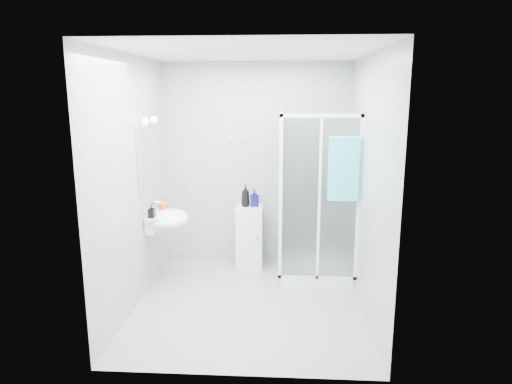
# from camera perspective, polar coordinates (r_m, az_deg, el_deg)

# --- Properties ---
(room) EXTENTS (2.40, 2.60, 2.60)m
(room) POSITION_cam_1_polar(r_m,az_deg,el_deg) (4.64, -0.87, 0.90)
(room) COLOR silver
(room) RESTS_ON ground
(shower_enclosure) EXTENTS (0.90, 0.95, 2.00)m
(shower_enclosure) POSITION_cam_1_polar(r_m,az_deg,el_deg) (5.60, 6.62, -6.21)
(shower_enclosure) COLOR white
(shower_enclosure) RESTS_ON ground
(wall_basin) EXTENTS (0.46, 0.56, 0.35)m
(wall_basin) POSITION_cam_1_polar(r_m,az_deg,el_deg) (5.35, -11.09, -3.33)
(wall_basin) COLOR white
(wall_basin) RESTS_ON ground
(mirror) EXTENTS (0.02, 0.60, 0.70)m
(mirror) POSITION_cam_1_polar(r_m,az_deg,el_deg) (5.27, -13.51, 4.12)
(mirror) COLOR white
(mirror) RESTS_ON room
(vanity_lights) EXTENTS (0.10, 0.40, 0.08)m
(vanity_lights) POSITION_cam_1_polar(r_m,az_deg,el_deg) (5.21, -13.22, 8.70)
(vanity_lights) COLOR silver
(vanity_lights) RESTS_ON room
(wall_hooks) EXTENTS (0.23, 0.06, 0.03)m
(wall_hooks) POSITION_cam_1_polar(r_m,az_deg,el_deg) (5.85, -2.43, 6.43)
(wall_hooks) COLOR silver
(wall_hooks) RESTS_ON room
(storage_cabinet) EXTENTS (0.33, 0.36, 0.81)m
(storage_cabinet) POSITION_cam_1_polar(r_m,az_deg,el_deg) (5.88, -0.81, -5.66)
(storage_cabinet) COLOR white
(storage_cabinet) RESTS_ON ground
(hand_towel) EXTENTS (0.33, 0.05, 0.70)m
(hand_towel) POSITION_cam_1_polar(r_m,az_deg,el_deg) (5.01, 10.88, 3.04)
(hand_towel) COLOR #36CACC
(hand_towel) RESTS_ON shower_enclosure
(shampoo_bottle_a) EXTENTS (0.11, 0.12, 0.28)m
(shampoo_bottle_a) POSITION_cam_1_polar(r_m,az_deg,el_deg) (5.75, -1.32, -0.47)
(shampoo_bottle_a) COLOR black
(shampoo_bottle_a) RESTS_ON storage_cabinet
(shampoo_bottle_b) EXTENTS (0.12, 0.12, 0.22)m
(shampoo_bottle_b) POSITION_cam_1_polar(r_m,az_deg,el_deg) (5.76, -0.20, -0.75)
(shampoo_bottle_b) COLOR #0E0D4E
(shampoo_bottle_b) RESTS_ON storage_cabinet
(soap_dispenser_orange) EXTENTS (0.15, 0.15, 0.15)m
(soap_dispenser_orange) POSITION_cam_1_polar(r_m,az_deg,el_deg) (5.46, -11.52, -1.50)
(soap_dispenser_orange) COLOR #D04318
(soap_dispenser_orange) RESTS_ON wall_basin
(soap_dispenser_black) EXTENTS (0.07, 0.07, 0.15)m
(soap_dispenser_black) POSITION_cam_1_polar(r_m,az_deg,el_deg) (5.17, -12.93, -2.35)
(soap_dispenser_black) COLOR black
(soap_dispenser_black) RESTS_ON wall_basin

